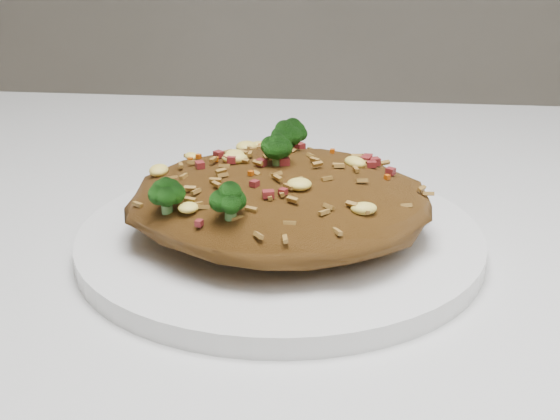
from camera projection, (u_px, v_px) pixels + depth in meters
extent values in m
cube|color=silver|center=(126.00, 262.00, 0.56)|extent=(1.20, 0.80, 0.04)
cylinder|color=white|center=(280.00, 240.00, 0.53)|extent=(0.27, 0.27, 0.01)
ellipsoid|color=brown|center=(280.00, 201.00, 0.52)|extent=(0.20, 0.18, 0.04)
ellipsoid|color=#0D3D08|center=(284.00, 135.00, 0.55)|extent=(0.02, 0.02, 0.02)
ellipsoid|color=#0D3D08|center=(230.00, 199.00, 0.45)|extent=(0.02, 0.02, 0.02)
ellipsoid|color=#0D3D08|center=(166.00, 192.00, 0.47)|extent=(0.02, 0.02, 0.02)
ellipsoid|color=#0D3D08|center=(293.00, 133.00, 0.58)|extent=(0.02, 0.02, 0.02)
ellipsoid|color=#0D3D08|center=(277.00, 147.00, 0.52)|extent=(0.02, 0.02, 0.02)
cube|color=silver|center=(389.00, 209.00, 0.56)|extent=(0.08, 0.07, 0.00)
cube|color=silver|center=(299.00, 174.00, 0.63)|extent=(0.04, 0.04, 0.00)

